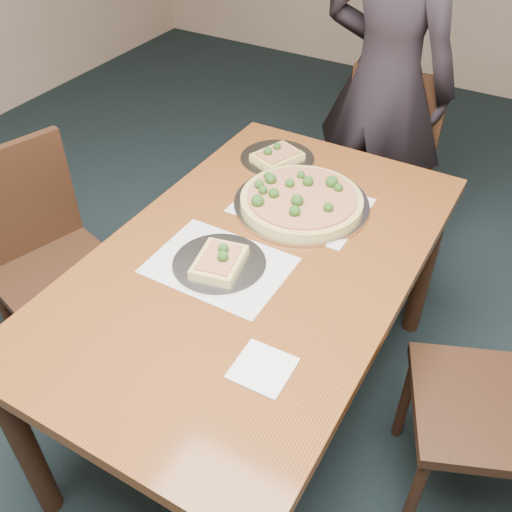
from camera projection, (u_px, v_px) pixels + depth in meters
The scene contains 10 objects.
dining_table at pixel (256, 278), 1.79m from camera, with size 0.90×1.50×0.75m.
chair_far at pixel (382, 164), 2.59m from camera, with size 0.45×0.45×0.91m.
chair_left at pixel (44, 252), 2.11m from camera, with size 0.52×0.52×0.91m.
diner at pixel (385, 82), 2.46m from camera, with size 0.62×0.41×1.71m, color black.
placemat_main at pixel (301, 205), 1.94m from camera, with size 0.42×0.32×0.00m, color white.
placemat_near at pixel (219, 265), 1.70m from camera, with size 0.40×0.30×0.00m, color white.
pizza_pan at pixel (301, 200), 1.92m from camera, with size 0.46×0.46×0.07m.
slice_plate_near at pixel (219, 262), 1.69m from camera, with size 0.28×0.28×0.06m.
slice_plate_far at pixel (277, 157), 2.16m from camera, with size 0.28×0.28×0.06m.
napkin at pixel (263, 368), 1.40m from camera, with size 0.14×0.14×0.01m, color white.
Camera 1 is at (0.48, -0.46, 1.87)m, focal length 40.00 mm.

